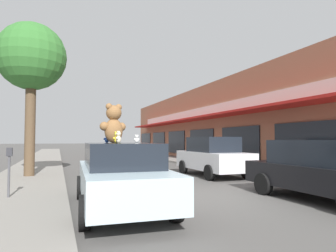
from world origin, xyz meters
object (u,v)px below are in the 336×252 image
object	(u,v)px
teddy_bear_yellow	(117,138)
teddy_bear_white	(137,139)
street_tree	(32,58)
teddy_bear_giant	(114,124)
parked_car_far_center	(213,156)
teddy_bear_green	(118,137)
parking_meter	(9,166)
teddy_bear_cream	(118,137)
parked_car_far_left	(325,170)
teddy_bear_blue	(107,138)
plush_art_car	(120,174)

from	to	relation	value
teddy_bear_yellow	teddy_bear_white	distance (m)	1.25
teddy_bear_yellow	street_tree	size ratio (longest dim) A/B	0.04
teddy_bear_white	street_tree	bearing A→B (deg)	-62.38
teddy_bear_giant	street_tree	size ratio (longest dim) A/B	0.15
teddy_bear_giant	parked_car_far_center	xyz separation A→B (m)	(5.20, 4.44, -1.12)
teddy_bear_yellow	teddy_bear_green	distance (m)	1.08
parking_meter	teddy_bear_cream	bearing A→B (deg)	-41.13
teddy_bear_yellow	parking_meter	size ratio (longest dim) A/B	0.21
parking_meter	teddy_bear_green	bearing A→B (deg)	-18.80
teddy_bear_white	parked_car_far_left	distance (m)	4.96
teddy_bear_giant	teddy_bear_cream	bearing A→B (deg)	66.75
teddy_bear_blue	street_tree	distance (m)	7.07
teddy_bear_cream	plush_art_car	bearing A→B (deg)	-166.63
teddy_bear_blue	teddy_bear_giant	bearing A→B (deg)	110.83
teddy_bear_yellow	teddy_bear_white	bearing A→B (deg)	-162.89
teddy_bear_giant	parked_car_far_left	distance (m)	5.55
parked_car_far_center	teddy_bear_giant	bearing A→B (deg)	-139.51
teddy_bear_cream	street_tree	world-z (taller)	street_tree
teddy_bear_giant	teddy_bear_green	size ratio (longest dim) A/B	2.92
teddy_bear_green	parked_car_far_center	distance (m)	6.53
parked_car_far_center	parking_meter	xyz separation A→B (m)	(-7.67, -3.20, 0.07)
teddy_bear_blue	parked_car_far_left	size ratio (longest dim) A/B	0.05
plush_art_car	teddy_bear_yellow	bearing A→B (deg)	-115.63
teddy_bear_cream	teddy_bear_yellow	world-z (taller)	teddy_bear_cream
teddy_bear_white	street_tree	world-z (taller)	street_tree
teddy_bear_yellow	street_tree	bearing A→B (deg)	-108.56
teddy_bear_green	parking_meter	bearing A→B (deg)	-71.09
teddy_bear_blue	parked_car_far_center	bearing A→B (deg)	-141.38
teddy_bear_blue	parking_meter	size ratio (longest dim) A/B	0.19
parked_car_far_left	parked_car_far_center	size ratio (longest dim) A/B	1.08
plush_art_car	teddy_bear_blue	xyz separation A→B (m)	(-0.21, 0.75, 0.84)
parked_car_far_center	parking_meter	world-z (taller)	parked_car_far_center
teddy_bear_green	parking_meter	size ratio (longest dim) A/B	0.26
teddy_bear_cream	teddy_bear_blue	size ratio (longest dim) A/B	1.14
teddy_bear_white	teddy_bear_giant	bearing A→B (deg)	24.08
teddy_bear_giant	teddy_bear_white	xyz separation A→B (m)	(0.67, 0.30, -0.37)
teddy_bear_green	parked_car_far_center	xyz separation A→B (m)	(5.02, 4.10, -0.81)
parked_car_far_left	street_tree	world-z (taller)	street_tree
teddy_bear_yellow	teddy_bear_blue	distance (m)	1.03
plush_art_car	parked_car_far_left	size ratio (longest dim) A/B	1.06
teddy_bear_yellow	teddy_bear_blue	bearing A→B (deg)	-124.13
teddy_bear_cream	teddy_bear_green	xyz separation A→B (m)	(0.23, 1.21, 0.03)
plush_art_car	teddy_bear_yellow	distance (m)	0.91
teddy_bear_green	street_tree	size ratio (longest dim) A/B	0.05
teddy_bear_green	parking_meter	world-z (taller)	teddy_bear_green
plush_art_car	teddy_bear_cream	bearing A→B (deg)	-104.74
teddy_bear_blue	parked_car_far_left	bearing A→B (deg)	161.57
teddy_bear_blue	street_tree	xyz separation A→B (m)	(-2.27, 5.80, 3.36)
parked_car_far_left	parked_car_far_center	xyz separation A→B (m)	(-0.00, 5.98, 0.04)
street_tree	teddy_bear_green	bearing A→B (deg)	-65.98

